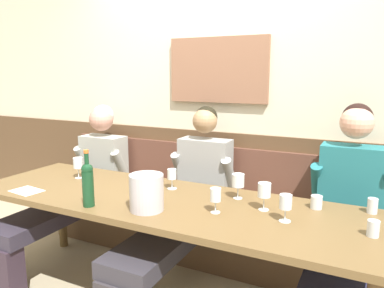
# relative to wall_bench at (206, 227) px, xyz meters

# --- Properties ---
(room_wall_back) EXTENTS (6.80, 0.12, 2.80)m
(room_wall_back) POSITION_rel_wall_bench_xyz_m (-0.00, 0.26, 1.12)
(room_wall_back) COLOR beige
(room_wall_back) RESTS_ON ground
(wood_wainscot_panel) EXTENTS (6.80, 0.03, 1.06)m
(wood_wainscot_panel) POSITION_rel_wall_bench_xyz_m (0.00, 0.21, 0.25)
(wood_wainscot_panel) COLOR brown
(wood_wainscot_panel) RESTS_ON ground
(wall_bench) EXTENTS (2.95, 0.42, 0.94)m
(wall_bench) POSITION_rel_wall_bench_xyz_m (0.00, 0.00, 0.00)
(wall_bench) COLOR brown
(wall_bench) RESTS_ON ground
(dining_table) EXTENTS (2.65, 0.83, 0.75)m
(dining_table) POSITION_rel_wall_bench_xyz_m (0.00, -0.72, 0.40)
(dining_table) COLOR brown
(dining_table) RESTS_ON ground
(person_left_seat) EXTENTS (0.51, 1.30, 1.26)m
(person_left_seat) POSITION_rel_wall_bench_xyz_m (-1.05, -0.38, 0.34)
(person_left_seat) COLOR #30242F
(person_left_seat) RESTS_ON ground
(person_center_left_seat) EXTENTS (0.52, 1.29, 1.29)m
(person_center_left_seat) POSITION_rel_wall_bench_xyz_m (-0.01, -0.39, 0.33)
(person_center_left_seat) COLOR #332F33
(person_center_left_seat) RESTS_ON ground
(person_center_right_seat) EXTENTS (0.52, 1.30, 1.35)m
(person_center_right_seat) POSITION_rel_wall_bench_xyz_m (1.09, -0.36, 0.37)
(person_center_right_seat) COLOR #362B36
(person_center_right_seat) RESTS_ON ground
(ice_bucket) EXTENTS (0.20, 0.20, 0.21)m
(ice_bucket) POSITION_rel_wall_bench_xyz_m (0.03, -0.93, 0.58)
(ice_bucket) COLOR #BBB6BE
(ice_bucket) RESTS_ON dining_table
(wine_bottle_green_tall) EXTENTS (0.07, 0.07, 0.35)m
(wine_bottle_green_tall) POSITION_rel_wall_bench_xyz_m (-0.32, -1.03, 0.62)
(wine_bottle_green_tall) COLOR #153E22
(wine_bottle_green_tall) RESTS_ON dining_table
(wine_glass_center_front) EXTENTS (0.07, 0.07, 0.15)m
(wine_glass_center_front) POSITION_rel_wall_bench_xyz_m (0.80, -0.74, 0.58)
(wine_glass_center_front) COLOR silver
(wine_glass_center_front) RESTS_ON dining_table
(wine_glass_center_rear) EXTENTS (0.07, 0.07, 0.14)m
(wine_glass_center_rear) POSITION_rel_wall_bench_xyz_m (-0.04, -0.51, 0.57)
(wine_glass_center_rear) COLOR silver
(wine_glass_center_rear) RESTS_ON dining_table
(wine_glass_mid_left) EXTENTS (0.06, 0.06, 0.15)m
(wine_glass_mid_left) POSITION_rel_wall_bench_xyz_m (0.41, -0.79, 0.57)
(wine_glass_mid_left) COLOR silver
(wine_glass_mid_left) RESTS_ON dining_table
(wine_glass_left_end) EXTENTS (0.07, 0.07, 0.16)m
(wine_glass_left_end) POSITION_rel_wall_bench_xyz_m (-0.81, -0.60, 0.58)
(wine_glass_left_end) COLOR silver
(wine_glass_left_end) RESTS_ON dining_table
(wine_glass_near_bucket) EXTENTS (0.08, 0.08, 0.16)m
(wine_glass_near_bucket) POSITION_rel_wall_bench_xyz_m (0.44, -0.50, 0.58)
(wine_glass_near_bucket) COLOR silver
(wine_glass_near_bucket) RESTS_ON dining_table
(wine_glass_right_end) EXTENTS (0.08, 0.08, 0.16)m
(wine_glass_right_end) POSITION_rel_wall_bench_xyz_m (0.65, -0.63, 0.59)
(wine_glass_right_end) COLOR silver
(wine_glass_right_end) RESTS_ON dining_table
(water_tumbler_center) EXTENTS (0.06, 0.06, 0.09)m
(water_tumbler_center) POSITION_rel_wall_bench_xyz_m (1.22, -0.40, 0.52)
(water_tumbler_center) COLOR silver
(water_tumbler_center) RESTS_ON dining_table
(water_tumbler_right) EXTENTS (0.06, 0.06, 0.08)m
(water_tumbler_right) POSITION_rel_wall_bench_xyz_m (1.23, -0.74, 0.51)
(water_tumbler_right) COLOR silver
(water_tumbler_right) RESTS_ON dining_table
(water_tumbler_left) EXTENTS (0.07, 0.07, 0.08)m
(water_tumbler_left) POSITION_rel_wall_bench_xyz_m (0.92, -0.46, 0.51)
(water_tumbler_left) COLOR silver
(water_tumbler_left) RESTS_ON dining_table
(tasting_sheet_left_guest) EXTENTS (0.23, 0.17, 0.00)m
(tasting_sheet_left_guest) POSITION_rel_wall_bench_xyz_m (-0.90, -1.00, 0.47)
(tasting_sheet_left_guest) COLOR white
(tasting_sheet_left_guest) RESTS_ON dining_table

